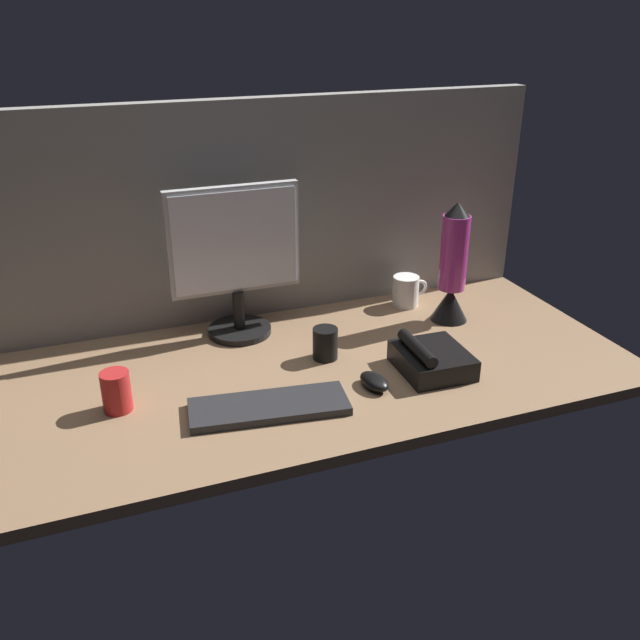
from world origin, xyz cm
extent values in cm
cube|color=#8C6B4C|center=(0.00, 0.00, -1.50)|extent=(180.00, 80.00, 3.00)
cube|color=gray|center=(0.00, 37.50, 31.54)|extent=(180.00, 5.00, 63.08)
cylinder|color=black|center=(-6.21, 24.50, 0.90)|extent=(18.00, 18.00, 1.80)
cylinder|color=black|center=(-6.21, 24.50, 7.30)|extent=(3.20, 3.20, 11.00)
cube|color=#B7B7B7|center=(-6.21, 25.50, 27.72)|extent=(36.57, 2.40, 29.84)
cube|color=white|center=(-6.21, 24.10, 27.72)|extent=(34.17, 0.60, 27.44)
cube|color=#262628|center=(-10.32, -17.94, 1.00)|extent=(38.44, 17.98, 2.00)
ellipsoid|color=black|center=(17.01, -17.05, 1.70)|extent=(7.04, 10.36, 3.40)
cylinder|color=black|center=(11.29, 1.70, 4.31)|extent=(6.68, 6.68, 8.62)
cylinder|color=red|center=(-43.08, -5.14, 4.91)|extent=(6.75, 6.75, 9.82)
cylinder|color=white|center=(47.30, 25.54, 4.76)|extent=(8.05, 8.05, 9.53)
torus|color=white|center=(52.13, 25.54, 5.24)|extent=(5.19, 1.00, 5.19)
cone|color=black|center=(54.71, 11.57, 4.99)|extent=(10.99, 10.99, 9.99)
cylinder|color=#B2338C|center=(54.71, 11.57, 20.97)|extent=(7.99, 7.99, 21.97)
cone|color=black|center=(54.71, 11.57, 33.96)|extent=(7.19, 7.19, 4.00)
cube|color=black|center=(34.66, -14.27, 2.80)|extent=(17.72, 19.64, 5.60)
cylinder|color=black|center=(29.99, -14.27, 7.20)|extent=(3.86, 17.21, 3.20)
camera|label=1|loc=(-47.52, -150.05, 87.10)|focal=38.71mm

